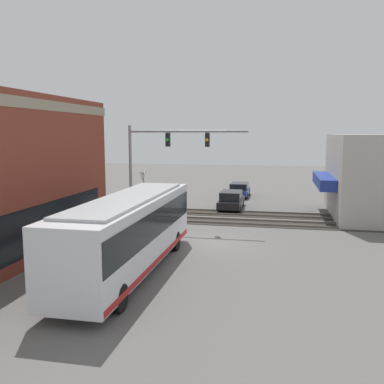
# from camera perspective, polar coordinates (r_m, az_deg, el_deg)

# --- Properties ---
(ground_plane) EXTENTS (120.00, 120.00, 0.00)m
(ground_plane) POSITION_cam_1_polar(r_m,az_deg,el_deg) (24.29, 2.65, -6.86)
(ground_plane) COLOR #605E5B
(city_bus) EXTENTS (12.07, 2.59, 3.41)m
(city_bus) POSITION_cam_1_polar(r_m,az_deg,el_deg) (19.22, -8.31, -5.10)
(city_bus) COLOR silver
(city_bus) RESTS_ON ground
(traffic_signal_gantry) EXTENTS (0.42, 8.03, 6.69)m
(traffic_signal_gantry) POSITION_cam_1_polar(r_m,az_deg,el_deg) (28.56, -3.91, 5.29)
(traffic_signal_gantry) COLOR gray
(traffic_signal_gantry) RESTS_ON ground
(crossing_signal) EXTENTS (1.41, 1.18, 3.81)m
(crossing_signal) POSITION_cam_1_polar(r_m,az_deg,el_deg) (28.86, -6.55, 0.09)
(crossing_signal) COLOR gray
(crossing_signal) RESTS_ON ground
(rail_track_near) EXTENTS (2.60, 60.00, 0.15)m
(rail_track_near) POSITION_cam_1_polar(r_m,az_deg,el_deg) (30.07, 4.47, -3.95)
(rail_track_near) COLOR #332D28
(rail_track_near) RESTS_ON ground
(rail_track_far) EXTENTS (2.60, 60.00, 0.15)m
(rail_track_far) POSITION_cam_1_polar(r_m,az_deg,el_deg) (33.19, 5.17, -2.84)
(rail_track_far) COLOR #332D28
(rail_track_far) RESTS_ON ground
(parked_car_black) EXTENTS (4.65, 1.82, 1.48)m
(parked_car_black) POSITION_cam_1_polar(r_m,az_deg,el_deg) (35.13, 5.25, -1.15)
(parked_car_black) COLOR black
(parked_car_black) RESTS_ON ground
(parked_car_blue) EXTENTS (4.45, 1.82, 1.37)m
(parked_car_blue) POSITION_cam_1_polar(r_m,az_deg,el_deg) (42.00, 6.33, 0.25)
(parked_car_blue) COLOR navy
(parked_car_blue) RESTS_ON ground
(pedestrian_at_crossing) EXTENTS (0.34, 0.34, 1.72)m
(pedestrian_at_crossing) POSITION_cam_1_polar(r_m,az_deg,el_deg) (29.18, -4.72, -2.62)
(pedestrian_at_crossing) COLOR #473828
(pedestrian_at_crossing) RESTS_ON ground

